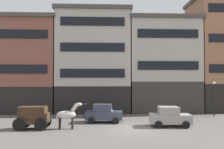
{
  "coord_description": "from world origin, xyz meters",
  "views": [
    {
      "loc": [
        -2.46,
        -18.89,
        4.28
      ],
      "look_at": [
        -1.61,
        2.23,
        4.85
      ],
      "focal_mm": 34.04,
      "sensor_mm": 36.0,
      "label": 1
    }
  ],
  "objects": [
    {
      "name": "building_center_right",
      "position": [
        5.81,
        11.14,
        6.45
      ],
      "size": [
        9.83,
        7.06,
        12.83
      ],
      "color": "#38332D",
      "rests_on": "ground_plane"
    },
    {
      "name": "building_far_right",
      "position": [
        13.89,
        11.13,
        8.13
      ],
      "size": [
        7.03,
        7.06,
        16.18
      ],
      "color": "black",
      "rests_on": "ground_plane"
    },
    {
      "name": "streetlamp_curbside",
      "position": [
        10.65,
        5.85,
        2.67
      ],
      "size": [
        0.32,
        0.32,
        4.12
      ],
      "color": "black",
      "rests_on": "ground_plane"
    },
    {
      "name": "building_center_left",
      "position": [
        -3.83,
        11.13,
        6.98
      ],
      "size": [
        10.15,
        7.06,
        13.89
      ],
      "color": "black",
      "rests_on": "ground_plane"
    },
    {
      "name": "pedestrian_officer",
      "position": [
        -4.52,
        5.52,
        0.98
      ],
      "size": [
        0.51,
        0.51,
        1.79
      ],
      "color": "black",
      "rests_on": "ground_plane"
    },
    {
      "name": "sedan_light",
      "position": [
        3.69,
        0.63,
        0.91
      ],
      "size": [
        3.82,
        2.12,
        1.83
      ],
      "color": "gray",
      "rests_on": "ground_plane"
    },
    {
      "name": "cargo_wagon",
      "position": [
        -8.59,
        0.0,
        1.15
      ],
      "size": [
        2.9,
        1.5,
        1.98
      ],
      "color": "#3D2819",
      "rests_on": "ground_plane"
    },
    {
      "name": "sedan_dark",
      "position": [
        -2.42,
        2.81,
        0.91
      ],
      "size": [
        3.82,
        2.1,
        1.83
      ],
      "color": "#333847",
      "rests_on": "ground_plane"
    },
    {
      "name": "ground_plane",
      "position": [
        0.0,
        0.0,
        0.0
      ],
      "size": [
        120.0,
        120.0,
        0.0
      ],
      "primitive_type": "plane",
      "color": "#605B56"
    },
    {
      "name": "building_far_left",
      "position": [
        -12.98,
        11.14,
        6.41
      ],
      "size": [
        8.86,
        7.06,
        12.75
      ],
      "color": "black",
      "rests_on": "ground_plane"
    },
    {
      "name": "draft_horse",
      "position": [
        -5.64,
        0.0,
        1.27
      ],
      "size": [
        2.34,
        0.6,
        2.3
      ],
      "color": "beige",
      "rests_on": "ground_plane"
    }
  ]
}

